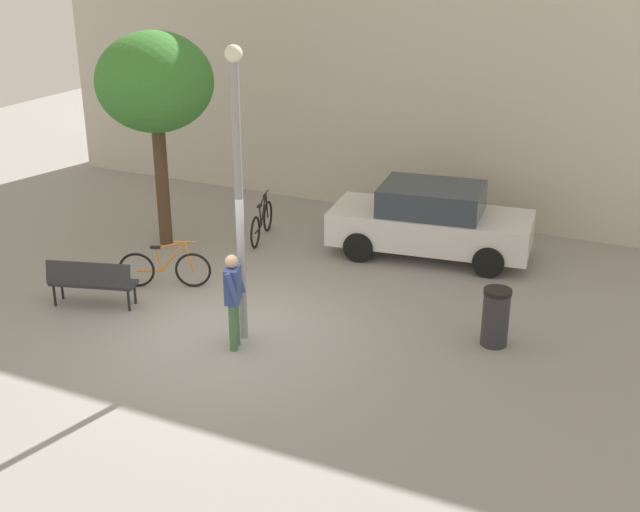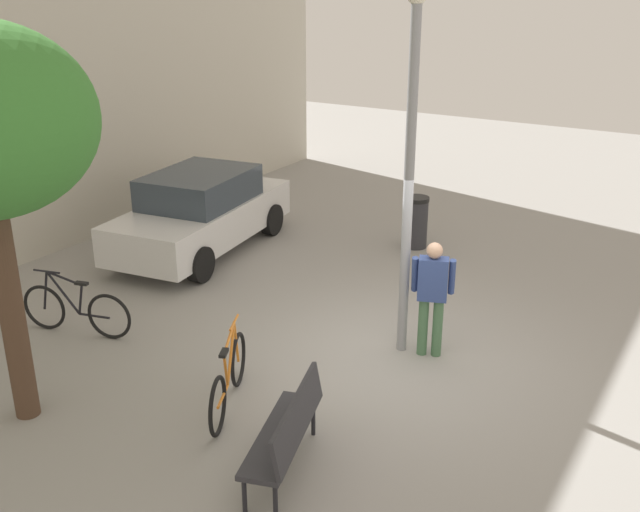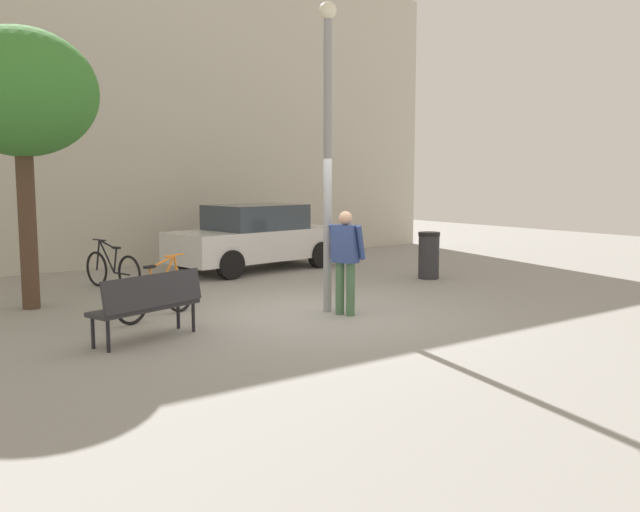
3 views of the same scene
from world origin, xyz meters
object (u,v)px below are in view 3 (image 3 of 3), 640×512
at_px(lamppost, 328,137).
at_px(bicycle_black, 112,270).
at_px(bicycle_orange, 158,294).
at_px(person_by_lamppost, 345,255).
at_px(plaza_tree, 21,94).
at_px(parked_car_white, 256,237).
at_px(park_bench, 149,301).
at_px(trash_bin, 429,255).

xyz_separation_m(lamppost, bicycle_black, (-2.08, 4.31, -2.45)).
xyz_separation_m(bicycle_black, bicycle_orange, (-0.38, -3.15, 0.00)).
bearing_deg(person_by_lamppost, lamppost, 99.04).
xyz_separation_m(plaza_tree, parked_car_white, (5.51, 1.87, -2.76)).
relative_size(person_by_lamppost, parked_car_white, 0.38).
bearing_deg(lamppost, person_by_lamppost, -80.96).
xyz_separation_m(park_bench, bicycle_black, (1.05, 4.48, -0.16)).
distance_m(parked_car_white, trash_bin, 4.14).
relative_size(park_bench, trash_bin, 1.64).
bearing_deg(lamppost, bicycle_black, 115.76).
distance_m(lamppost, trash_bin, 4.85).
xyz_separation_m(bicycle_black, parked_car_white, (3.72, 0.71, 0.39)).
bearing_deg(bicycle_orange, lamppost, -25.41).
height_order(person_by_lamppost, plaza_tree, plaza_tree).
bearing_deg(park_bench, bicycle_orange, 63.09).
distance_m(bicycle_black, parked_car_white, 3.80).
distance_m(plaza_tree, parked_car_white, 6.44).
height_order(person_by_lamppost, bicycle_black, person_by_lamppost).
distance_m(lamppost, bicycle_black, 5.38).
bearing_deg(parked_car_white, person_by_lamppost, -106.17).
distance_m(park_bench, bicycle_black, 4.61).
xyz_separation_m(plaza_tree, bicycle_black, (1.80, 1.16, -3.16)).
xyz_separation_m(lamppost, plaza_tree, (-3.88, 3.15, 0.71)).
distance_m(lamppost, park_bench, 3.89).
relative_size(person_by_lamppost, bicycle_black, 0.95).
xyz_separation_m(bicycle_orange, trash_bin, (6.40, 0.43, 0.13)).
height_order(lamppost, bicycle_black, lamppost).
distance_m(park_bench, bicycle_orange, 1.51).
bearing_deg(bicycle_orange, person_by_lamppost, -31.79).
relative_size(lamppost, park_bench, 2.96).
xyz_separation_m(plaza_tree, trash_bin, (7.82, -1.56, -3.03)).
bearing_deg(lamppost, bicycle_orange, 154.59).
height_order(lamppost, person_by_lamppost, lamppost).
xyz_separation_m(lamppost, trash_bin, (3.95, 1.60, -2.32)).
height_order(park_bench, bicycle_orange, bicycle_orange).
relative_size(person_by_lamppost, trash_bin, 1.65).
relative_size(parked_car_white, trash_bin, 4.33).
height_order(lamppost, parked_car_white, lamppost).
xyz_separation_m(plaza_tree, bicycle_orange, (1.42, -1.99, -3.16)).
bearing_deg(person_by_lamppost, parked_car_white, 73.83).
height_order(person_by_lamppost, trash_bin, person_by_lamppost).
height_order(lamppost, park_bench, lamppost).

